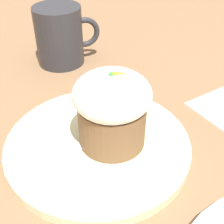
% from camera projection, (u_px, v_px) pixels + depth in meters
% --- Properties ---
extents(ground_plane, '(4.00, 4.00, 0.00)m').
position_uv_depth(ground_plane, '(98.00, 148.00, 0.42)').
color(ground_plane, '#846042').
extents(dessert_plate, '(0.25, 0.25, 0.01)m').
position_uv_depth(dessert_plate, '(98.00, 145.00, 0.42)').
color(dessert_plate, beige).
rests_on(dessert_plate, ground_plane).
extents(carrot_cake, '(0.10, 0.10, 0.10)m').
position_uv_depth(carrot_cake, '(112.00, 108.00, 0.38)').
color(carrot_cake, brown).
rests_on(carrot_cake, dessert_plate).
extents(spoon, '(0.13, 0.07, 0.01)m').
position_uv_depth(spoon, '(87.00, 144.00, 0.40)').
color(spoon, '#B7B7BC').
rests_on(spoon, dessert_plate).
extents(coffee_cup, '(0.12, 0.09, 0.11)m').
position_uv_depth(coffee_cup, '(60.00, 36.00, 0.59)').
color(coffee_cup, '#2D2D33').
rests_on(coffee_cup, ground_plane).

